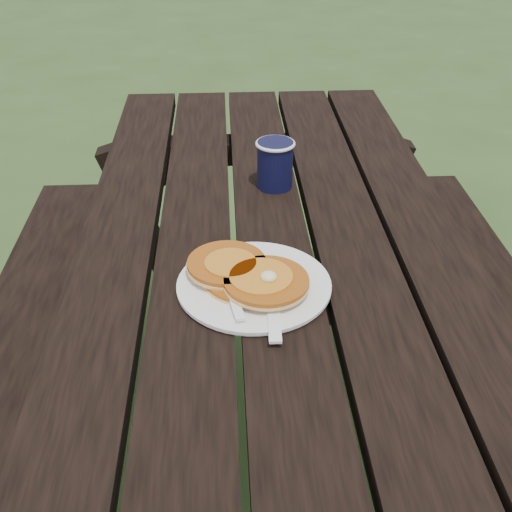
{
  "coord_description": "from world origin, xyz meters",
  "views": [
    {
      "loc": [
        -0.09,
        -1.01,
        1.4
      ],
      "look_at": [
        -0.04,
        -0.09,
        0.8
      ],
      "focal_mm": 45.0,
      "sensor_mm": 36.0,
      "label": 1
    }
  ],
  "objects_px": {
    "picnic_table": "(272,397)",
    "pancake_stack": "(247,275)",
    "coffee_cup": "(275,162)",
    "plate": "(254,286)"
  },
  "relations": [
    {
      "from": "picnic_table",
      "to": "pancake_stack",
      "type": "relative_size",
      "value": 8.72
    },
    {
      "from": "pancake_stack",
      "to": "coffee_cup",
      "type": "bearing_deg",
      "value": 78.49
    },
    {
      "from": "picnic_table",
      "to": "coffee_cup",
      "type": "xyz_separation_m",
      "value": [
        0.02,
        0.27,
        0.44
      ]
    },
    {
      "from": "plate",
      "to": "pancake_stack",
      "type": "xyz_separation_m",
      "value": [
        -0.01,
        0.0,
        0.02
      ]
    },
    {
      "from": "plate",
      "to": "pancake_stack",
      "type": "bearing_deg",
      "value": 157.05
    },
    {
      "from": "coffee_cup",
      "to": "pancake_stack",
      "type": "bearing_deg",
      "value": -101.51
    },
    {
      "from": "plate",
      "to": "pancake_stack",
      "type": "relative_size",
      "value": 1.25
    },
    {
      "from": "plate",
      "to": "coffee_cup",
      "type": "xyz_separation_m",
      "value": [
        0.07,
        0.38,
        0.05
      ]
    },
    {
      "from": "plate",
      "to": "pancake_stack",
      "type": "distance_m",
      "value": 0.02
    },
    {
      "from": "pancake_stack",
      "to": "coffee_cup",
      "type": "height_order",
      "value": "coffee_cup"
    }
  ]
}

